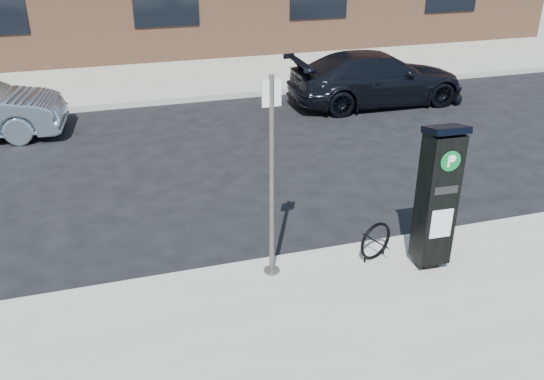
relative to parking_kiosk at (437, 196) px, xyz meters
name	(u,v)px	position (x,y,z in m)	size (l,w,h in m)	color
ground	(287,265)	(-1.76, 0.77, -1.19)	(120.00, 120.00, 0.00)	black
sidewalk_far	(163,51)	(-1.76, 14.77, -1.12)	(60.00, 12.00, 0.15)	gray
curb_near	(287,261)	(-1.76, 0.75, -1.12)	(60.00, 0.12, 0.16)	#9E9B93
curb_far	(191,99)	(-1.76, 8.79, -1.12)	(60.00, 0.12, 0.16)	#9E9B93
parking_kiosk	(437,196)	(0.00, 0.00, 0.00)	(0.48, 0.43, 2.03)	black
sign_pole	(272,182)	(-2.08, 0.46, 0.28)	(0.23, 0.21, 2.66)	#524E48
bike_rack	(375,241)	(-0.62, 0.37, -0.77)	(0.54, 0.23, 0.55)	black
car_dark	(377,78)	(2.78, 7.30, -0.53)	(1.85, 4.55, 1.32)	black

